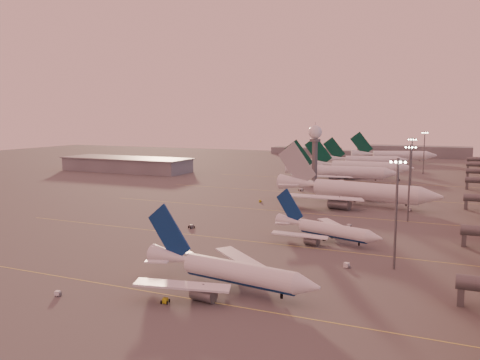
% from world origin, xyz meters
% --- Properties ---
extents(ground, '(700.00, 700.00, 0.00)m').
position_xyz_m(ground, '(0.00, 0.00, 0.00)').
color(ground, '#555353').
rests_on(ground, ground).
extents(taxiway_markings, '(180.00, 185.25, 0.02)m').
position_xyz_m(taxiway_markings, '(30.00, 56.00, 0.01)').
color(taxiway_markings, '#E9DE52').
rests_on(taxiway_markings, ground).
extents(hangar, '(82.00, 27.00, 8.50)m').
position_xyz_m(hangar, '(-120.00, 140.00, 4.32)').
color(hangar, slate).
rests_on(hangar, ground).
extents(radar_tower, '(6.40, 6.40, 31.10)m').
position_xyz_m(radar_tower, '(5.00, 120.00, 20.95)').
color(radar_tower, slate).
rests_on(radar_tower, ground).
extents(mast_a, '(3.60, 0.56, 25.00)m').
position_xyz_m(mast_a, '(58.00, 0.00, 13.74)').
color(mast_a, slate).
rests_on(mast_a, ground).
extents(mast_b, '(3.60, 0.56, 25.00)m').
position_xyz_m(mast_b, '(55.00, 55.00, 13.74)').
color(mast_b, slate).
rests_on(mast_b, ground).
extents(mast_c, '(3.60, 0.56, 25.00)m').
position_xyz_m(mast_c, '(50.00, 110.00, 13.74)').
color(mast_c, slate).
rests_on(mast_c, ground).
extents(mast_d, '(3.60, 0.56, 25.00)m').
position_xyz_m(mast_d, '(48.00, 200.00, 13.74)').
color(mast_d, slate).
rests_on(mast_d, ground).
extents(distant_horizon, '(165.00, 37.50, 9.00)m').
position_xyz_m(distant_horizon, '(2.62, 325.14, 3.89)').
color(distant_horizon, slate).
rests_on(distant_horizon, ground).
extents(narrowbody_near, '(40.14, 31.83, 15.73)m').
position_xyz_m(narrowbody_near, '(29.88, -27.52, 3.19)').
color(narrowbody_near, white).
rests_on(narrowbody_near, ground).
extents(narrowbody_mid, '(32.80, 25.74, 13.27)m').
position_xyz_m(narrowbody_mid, '(37.47, 18.91, 2.69)').
color(narrowbody_mid, white).
rests_on(narrowbody_mid, ground).
extents(widebody_white, '(66.30, 52.69, 23.49)m').
position_xyz_m(widebody_white, '(32.69, 79.77, 4.07)').
color(widebody_white, white).
rests_on(widebody_white, ground).
extents(greentail_a, '(59.34, 47.76, 21.55)m').
position_xyz_m(greentail_a, '(11.86, 145.66, 3.81)').
color(greentail_a, white).
rests_on(greentail_a, ground).
extents(greentail_b, '(61.53, 49.59, 22.34)m').
position_xyz_m(greentail_b, '(15.34, 173.88, 3.95)').
color(greentail_b, white).
rests_on(greentail_b, ground).
extents(greentail_c, '(53.78, 42.87, 19.98)m').
position_xyz_m(greentail_c, '(9.90, 225.23, 3.53)').
color(greentail_c, white).
rests_on(greentail_c, ground).
extents(greentail_d, '(60.14, 47.85, 22.51)m').
position_xyz_m(greentail_d, '(22.29, 268.32, 3.98)').
color(greentail_d, white).
rests_on(greentail_d, ground).
extents(gsv_truck_a, '(5.31, 3.31, 2.02)m').
position_xyz_m(gsv_truck_a, '(2.25, -44.08, 1.03)').
color(gsv_truck_a, white).
rests_on(gsv_truck_a, ground).
extents(gsv_tug_near, '(2.51, 3.48, 0.90)m').
position_xyz_m(gsv_tug_near, '(22.64, -38.96, 0.46)').
color(gsv_tug_near, gold).
rests_on(gsv_tug_near, ground).
extents(gsv_catering_a, '(5.85, 4.02, 4.41)m').
position_xyz_m(gsv_catering_a, '(48.31, -3.45, 2.20)').
color(gsv_catering_a, white).
rests_on(gsv_catering_a, ground).
extents(gsv_tug_mid, '(4.23, 3.87, 1.04)m').
position_xyz_m(gsv_tug_mid, '(-4.01, 17.32, 0.54)').
color(gsv_tug_mid, '#595B5E').
rests_on(gsv_tug_mid, ground).
extents(gsv_truck_b, '(6.16, 3.52, 2.35)m').
position_xyz_m(gsv_truck_b, '(40.16, 37.59, 1.20)').
color(gsv_truck_b, white).
rests_on(gsv_truck_b, ground).
extents(gsv_truck_c, '(4.90, 3.86, 1.90)m').
position_xyz_m(gsv_truck_c, '(-2.12, 69.44, 0.97)').
color(gsv_truck_c, gold).
rests_on(gsv_truck_c, ground).
extents(gsv_catering_b, '(5.68, 3.99, 4.27)m').
position_xyz_m(gsv_catering_b, '(53.71, 74.24, 2.13)').
color(gsv_catering_b, white).
rests_on(gsv_catering_b, ground).
extents(gsv_tug_far, '(3.87, 4.25, 1.04)m').
position_xyz_m(gsv_tug_far, '(3.13, 104.95, 0.54)').
color(gsv_tug_far, white).
rests_on(gsv_tug_far, ground).
extents(gsv_tug_hangar, '(4.40, 3.27, 1.13)m').
position_xyz_m(gsv_tug_hangar, '(38.60, 161.55, 0.58)').
color(gsv_tug_hangar, '#595B5E').
rests_on(gsv_tug_hangar, ground).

